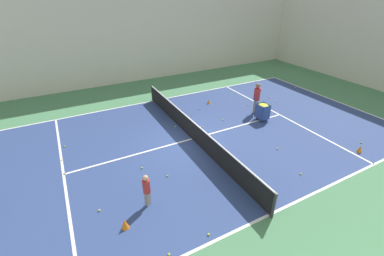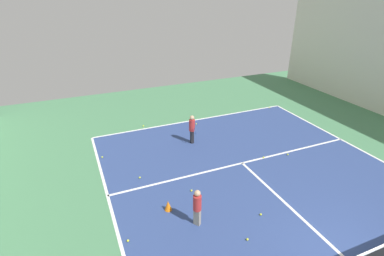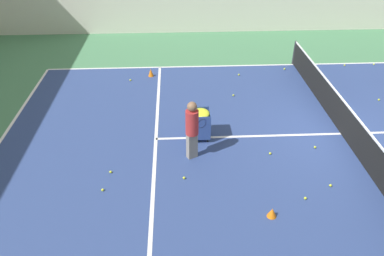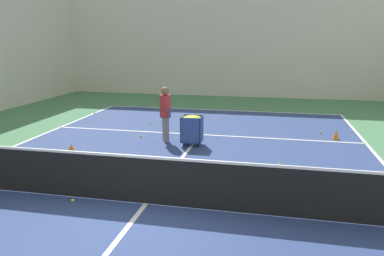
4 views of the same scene
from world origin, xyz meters
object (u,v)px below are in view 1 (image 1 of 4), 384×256
object	(u,v)px
coach_at_net	(257,96)
training_cone_1	(209,102)
ball_cart	(263,109)
tennis_net	(192,130)
child_midcourt	(147,188)
training_cone_0	(360,149)

from	to	relation	value
coach_at_net	training_cone_1	distance (m)	3.09
coach_at_net	ball_cart	bearing A→B (deg)	43.83
tennis_net	child_midcourt	world-z (taller)	child_midcourt
coach_at_net	child_midcourt	size ratio (longest dim) A/B	1.43
ball_cart	training_cone_1	bearing A→B (deg)	-156.63
child_midcourt	training_cone_1	size ratio (longest dim) A/B	5.16
tennis_net	training_cone_0	distance (m)	7.61
training_cone_0	training_cone_1	size ratio (longest dim) A/B	1.33
ball_cart	child_midcourt	bearing A→B (deg)	-68.16
child_midcourt	training_cone_0	world-z (taller)	child_midcourt
ball_cart	training_cone_0	xyz separation A→B (m)	(4.52, 1.71, -0.51)
child_midcourt	ball_cart	bearing A→B (deg)	-12.89
tennis_net	child_midcourt	size ratio (longest dim) A/B	8.86
tennis_net	ball_cart	distance (m)	4.40
coach_at_net	training_cone_0	bearing A→B (deg)	76.46
ball_cart	training_cone_1	distance (m)	3.67
tennis_net	ball_cart	world-z (taller)	tennis_net
ball_cart	training_cone_0	distance (m)	4.86
tennis_net	child_midcourt	bearing A→B (deg)	-47.10
child_midcourt	training_cone_1	distance (m)	9.01
ball_cart	training_cone_0	world-z (taller)	ball_cart
ball_cart	training_cone_1	xyz separation A→B (m)	(-3.33, -1.44, -0.55)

